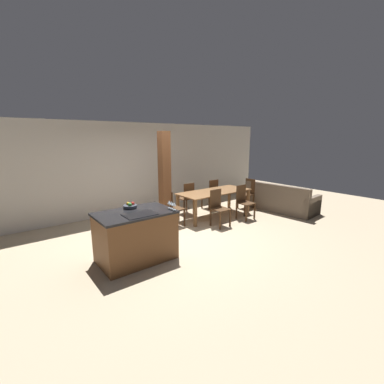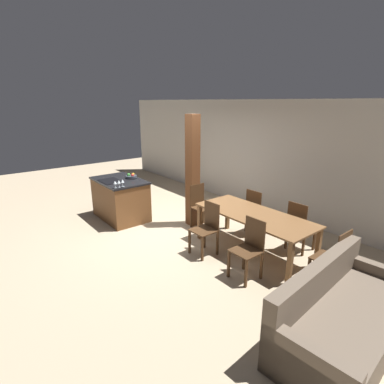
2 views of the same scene
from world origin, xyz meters
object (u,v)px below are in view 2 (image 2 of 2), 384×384
object	(u,v)px
kitchen_island	(120,199)
wine_glass_far	(123,181)
dining_chair_far_right	(299,226)
timber_post	(193,172)
dining_chair_near_left	(207,227)
dining_chair_far_left	(257,211)
wine_glass_middle	(119,182)
dining_chair_head_end	(200,205)
dining_chair_foot_end	(333,259)
fruit_bowl	(131,176)
wine_glass_near	(115,183)
couch	(343,319)
dining_chair_near_right	(249,248)
dining_table	(254,218)

from	to	relation	value
kitchen_island	wine_glass_far	size ratio (longest dim) A/B	9.07
dining_chair_far_right	timber_post	size ratio (longest dim) A/B	0.39
wine_glass_far	kitchen_island	bearing A→B (deg)	161.45
dining_chair_near_left	dining_chair_far_left	distance (m)	1.36
wine_glass_middle	dining_chair_near_left	world-z (taller)	wine_glass_middle
wine_glass_middle	wine_glass_far	bearing A→B (deg)	90.00
dining_chair_far_left	timber_post	bearing A→B (deg)	30.59
wine_glass_far	dining_chair_far_right	world-z (taller)	wine_glass_far
dining_chair_near_left	dining_chair_head_end	xyz separation A→B (m)	(-0.98, 0.68, 0.00)
kitchen_island	wine_glass_far	bearing A→B (deg)	-18.55
dining_chair_foot_end	fruit_bowl	bearing A→B (deg)	-79.42
dining_chair_near_left	wine_glass_near	bearing A→B (deg)	-157.14
wine_glass_middle	dining_chair_far_right	xyz separation A→B (m)	(2.91, 2.09, -0.56)
fruit_bowl	couch	world-z (taller)	fruit_bowl
dining_chair_near_left	dining_chair_near_right	xyz separation A→B (m)	(0.99, 0.00, 0.00)
dining_chair_head_end	dining_table	bearing A→B (deg)	-90.00
dining_table	dining_chair_near_right	world-z (taller)	dining_chair_near_right
kitchen_island	dining_table	size ratio (longest dim) A/B	0.63
wine_glass_near	dining_chair_far_right	world-z (taller)	wine_glass_near
dining_chair_far_left	dining_chair_head_end	world-z (taller)	same
kitchen_island	dining_chair_near_right	bearing A→B (deg)	7.09
wine_glass_middle	couch	distance (m)	4.57
dining_chair_near_left	dining_chair_far_right	distance (m)	1.68
wine_glass_middle	dining_chair_foot_end	size ratio (longest dim) A/B	0.16
wine_glass_middle	dining_chair_far_left	bearing A→B (deg)	47.35
wine_glass_far	timber_post	size ratio (longest dim) A/B	0.06
dining_chair_far_right	couch	distance (m)	2.19
wine_glass_middle	dining_chair_head_end	size ratio (longest dim) A/B	0.16
dining_chair_near_left	dining_chair_far_right	bearing A→B (deg)	54.13
dining_table	timber_post	world-z (taller)	timber_post
timber_post	dining_chair_near_left	bearing A→B (deg)	-28.24
kitchen_island	dining_table	distance (m)	3.24
kitchen_island	couch	size ratio (longest dim) A/B	0.64
wine_glass_far	timber_post	world-z (taller)	timber_post
dining_table	dining_chair_near_right	distance (m)	0.86
dining_table	kitchen_island	bearing A→B (deg)	-159.75
wine_glass_near	dining_table	world-z (taller)	wine_glass_near
dining_chair_foot_end	kitchen_island	bearing A→B (deg)	-76.04
wine_glass_middle	wine_glass_far	world-z (taller)	same
wine_glass_middle	dining_chair_far_left	distance (m)	2.90
fruit_bowl	dining_table	world-z (taller)	fruit_bowl
dining_chair_near_left	dining_chair_foot_end	xyz separation A→B (m)	(1.96, 0.68, 0.00)
fruit_bowl	dining_chair_foot_end	xyz separation A→B (m)	(4.46, 0.83, -0.48)
dining_chair_near_left	wine_glass_middle	bearing A→B (deg)	-159.28
wine_glass_far	couch	xyz separation A→B (m)	(4.47, 0.48, -0.77)
wine_glass_middle	dining_table	world-z (taller)	wine_glass_middle
dining_chair_near_left	dining_chair_far_left	bearing A→B (deg)	90.00
kitchen_island	wine_glass_near	xyz separation A→B (m)	(0.62, -0.37, 0.59)
wine_glass_middle	dining_chair_head_end	distance (m)	1.79
dining_chair_foot_end	wine_glass_near	bearing A→B (deg)	-68.99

